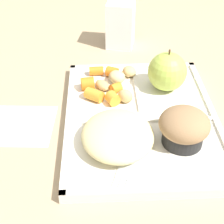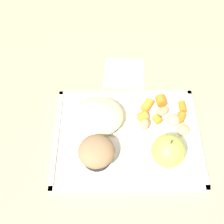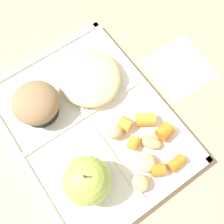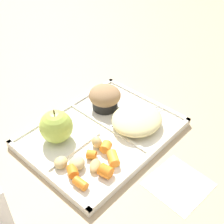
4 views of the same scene
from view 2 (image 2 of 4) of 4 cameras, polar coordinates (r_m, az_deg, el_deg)
name	(u,v)px [view 2 (image 2 of 4)]	position (r m, az deg, el deg)	size (l,w,h in m)	color
ground	(127,139)	(0.73, 2.96, -5.34)	(6.00, 6.00, 0.00)	tan
lunch_tray	(127,137)	(0.73, 3.00, -5.06)	(0.36, 0.28, 0.02)	silver
green_apple	(168,151)	(0.67, 11.11, -7.59)	(0.08, 0.08, 0.09)	#A8C14C
bran_muffin	(97,153)	(0.66, -3.10, -8.05)	(0.08, 0.08, 0.06)	black
carrot_slice_back	(181,117)	(0.76, 13.49, -1.07)	(0.02, 0.02, 0.02)	orange
carrot_slice_large	(143,116)	(0.74, 6.09, -0.87)	(0.02, 0.02, 0.02)	orange
carrot_slice_diagonal	(182,107)	(0.78, 13.81, 0.98)	(0.02, 0.02, 0.03)	orange
carrot_slice_near_corner	(147,105)	(0.76, 6.97, 1.35)	(0.02, 0.02, 0.03)	orange
carrot_slice_center	(157,119)	(0.74, 9.02, -1.47)	(0.02, 0.02, 0.02)	orange
carrot_slice_tilted	(161,101)	(0.77, 9.71, 2.23)	(0.03, 0.03, 0.03)	orange
potato_chunk_golden	(145,124)	(0.73, 6.56, -2.42)	(0.03, 0.02, 0.03)	tan
potato_chunk_small	(183,130)	(0.74, 13.96, -3.47)	(0.03, 0.03, 0.02)	tan
potato_chunk_browned	(173,120)	(0.75, 12.03, -1.62)	(0.04, 0.03, 0.02)	tan
potato_chunk_large	(162,111)	(0.76, 9.96, 0.16)	(0.04, 0.02, 0.02)	tan
egg_noodle_pile	(98,116)	(0.73, -2.86, -0.75)	(0.13, 0.12, 0.04)	beige
meatball_center	(102,114)	(0.73, -1.93, -0.42)	(0.04, 0.04, 0.04)	brown
meatball_side	(101,116)	(0.73, -2.28, -0.86)	(0.04, 0.04, 0.04)	brown
meatball_back	(91,127)	(0.72, -4.17, -3.03)	(0.03, 0.03, 0.03)	brown
meatball_front	(98,117)	(0.73, -2.89, -0.91)	(0.03, 0.03, 0.03)	brown
plastic_fork	(84,125)	(0.74, -5.57, -2.69)	(0.15, 0.07, 0.00)	silver
paper_napkin	(126,73)	(0.86, 2.73, 7.78)	(0.12, 0.12, 0.00)	white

